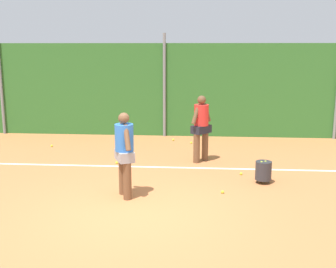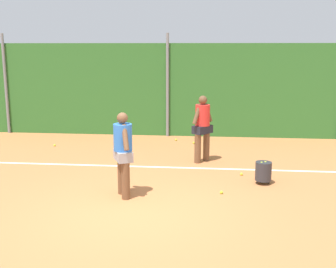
# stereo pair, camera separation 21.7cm
# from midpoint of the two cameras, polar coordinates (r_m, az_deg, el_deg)

# --- Properties ---
(ground_plane) EXTENTS (30.18, 30.18, 0.00)m
(ground_plane) POSITION_cam_midpoint_polar(r_m,az_deg,el_deg) (9.98, -2.23, -5.93)
(ground_plane) COLOR #C67542
(hedge_fence_backdrop) EXTENTS (19.62, 0.25, 3.12)m
(hedge_fence_backdrop) POSITION_cam_midpoint_polar(r_m,az_deg,el_deg) (14.51, 0.43, 5.91)
(hedge_fence_backdrop) COLOR #33702D
(hedge_fence_backdrop) RESTS_ON ground_plane
(fence_post_left) EXTENTS (0.10, 0.10, 3.45)m
(fence_post_left) POSITION_cam_midpoint_polar(r_m,az_deg,el_deg) (15.88, -20.54, 6.27)
(fence_post_left) COLOR gray
(fence_post_left) RESTS_ON ground_plane
(fence_post_center) EXTENTS (0.10, 0.10, 3.45)m
(fence_post_center) POSITION_cam_midpoint_polar(r_m,az_deg,el_deg) (14.32, 0.37, 6.49)
(fence_post_center) COLOR gray
(fence_post_center) RESTS_ON ground_plane
(court_baseline_paint) EXTENTS (14.33, 0.10, 0.01)m
(court_baseline_paint) POSITION_cam_midpoint_polar(r_m,az_deg,el_deg) (10.87, -1.54, -4.42)
(court_baseline_paint) COLOR white
(court_baseline_paint) RESTS_ON ground_plane
(player_foreground_near) EXTENTS (0.49, 0.67, 1.74)m
(player_foreground_near) POSITION_cam_midpoint_polar(r_m,az_deg,el_deg) (8.59, -5.32, -2.13)
(player_foreground_near) COLOR brown
(player_foreground_near) RESTS_ON ground_plane
(player_midcourt) EXTENTS (0.56, 0.59, 1.76)m
(player_midcourt) POSITION_cam_midpoint_polar(r_m,az_deg,el_deg) (11.20, 5.19, 1.21)
(player_midcourt) COLOR brown
(player_midcourt) RESTS_ON ground_plane
(ball_hopper) EXTENTS (0.36, 0.36, 0.51)m
(ball_hopper) POSITION_cam_midpoint_polar(r_m,az_deg,el_deg) (9.76, 13.27, -4.86)
(ball_hopper) COLOR #2D2D33
(ball_hopper) RESTS_ON ground_plane
(tennis_ball_0) EXTENTS (0.07, 0.07, 0.07)m
(tennis_ball_0) POSITION_cam_midpoint_polar(r_m,az_deg,el_deg) (13.51, -14.49, -1.47)
(tennis_ball_0) COLOR #CCDB33
(tennis_ball_0) RESTS_ON ground_plane
(tennis_ball_2) EXTENTS (0.07, 0.07, 0.07)m
(tennis_ball_2) POSITION_cam_midpoint_polar(r_m,az_deg,el_deg) (13.84, 1.53, -0.77)
(tennis_ball_2) COLOR #CCDB33
(tennis_ball_2) RESTS_ON ground_plane
(tennis_ball_3) EXTENTS (0.07, 0.07, 0.07)m
(tennis_ball_3) POSITION_cam_midpoint_polar(r_m,az_deg,el_deg) (13.44, 3.93, -1.18)
(tennis_ball_3) COLOR #CCDB33
(tennis_ball_3) RESTS_ON ground_plane
(tennis_ball_4) EXTENTS (0.07, 0.07, 0.07)m
(tennis_ball_4) POSITION_cam_midpoint_polar(r_m,az_deg,el_deg) (11.24, -6.19, -3.79)
(tennis_ball_4) COLOR #CCDB33
(tennis_ball_4) RESTS_ON ground_plane
(tennis_ball_5) EXTENTS (0.07, 0.07, 0.07)m
(tennis_ball_5) POSITION_cam_midpoint_polar(r_m,az_deg,el_deg) (10.34, 10.40, -5.31)
(tennis_ball_5) COLOR #CCDB33
(tennis_ball_5) RESTS_ON ground_plane
(tennis_ball_6) EXTENTS (0.07, 0.07, 0.07)m
(tennis_ball_6) POSITION_cam_midpoint_polar(r_m,az_deg,el_deg) (9.03, 7.85, -7.75)
(tennis_ball_6) COLOR #CCDB33
(tennis_ball_6) RESTS_ON ground_plane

